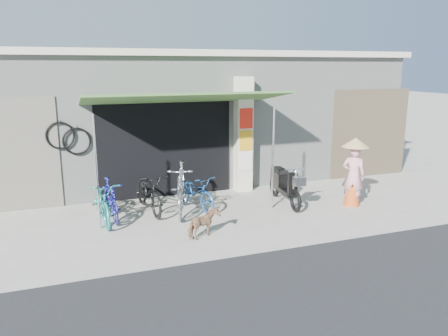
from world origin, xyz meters
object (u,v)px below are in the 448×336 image
object	(u,v)px
moped	(284,185)
nun	(354,172)
bike_navy	(195,191)
bike_black	(149,192)
bike_silver	(181,188)
street_dog	(204,224)
bike_teal	(103,201)
bike_blue	(110,199)

from	to	relation	value
moped	nun	distance (m)	1.66
bike_navy	bike_black	bearing A→B (deg)	156.52
nun	bike_navy	bearing A→B (deg)	27.17
bike_silver	bike_black	bearing A→B (deg)	170.65
bike_silver	bike_navy	distance (m)	0.48
bike_black	moped	xyz separation A→B (m)	(3.18, -0.50, 0.00)
bike_black	street_dog	xyz separation A→B (m)	(0.70, -1.95, -0.18)
moped	bike_black	bearing A→B (deg)	175.43
bike_silver	street_dog	distance (m)	1.64
bike_silver	bike_teal	bearing A→B (deg)	-163.14
bike_blue	moped	xyz separation A→B (m)	(4.06, -0.30, 0.03)
bike_silver	nun	bearing A→B (deg)	5.00
moped	bike_navy	bearing A→B (deg)	174.14
bike_teal	bike_silver	xyz separation A→B (m)	(1.72, -0.01, 0.12)
bike_blue	bike_navy	xyz separation A→B (m)	(1.94, 0.09, -0.03)
street_dog	nun	world-z (taller)	nun
bike_black	moped	size ratio (longest dim) A/B	0.98
moped	nun	bearing A→B (deg)	-20.73
bike_silver	nun	distance (m)	4.07
bike_blue	bike_navy	distance (m)	1.94
bike_navy	nun	world-z (taller)	nun
bike_blue	bike_navy	size ratio (longest dim) A/B	0.95
bike_teal	bike_navy	world-z (taller)	bike_teal
bike_teal	bike_silver	distance (m)	1.73
bike_navy	street_dog	bearing A→B (deg)	-118.37
street_dog	bike_navy	bearing A→B (deg)	-37.18
bike_black	nun	size ratio (longest dim) A/B	1.08
street_dog	moped	size ratio (longest dim) A/B	0.37
bike_blue	bike_black	distance (m)	0.90
bike_teal	bike_black	distance (m)	1.10
bike_teal	nun	world-z (taller)	nun
bike_black	bike_silver	bearing A→B (deg)	-33.35
bike_teal	bike_silver	size ratio (longest dim) A/B	0.91
bike_blue	moped	distance (m)	4.07
street_dog	moped	world-z (taller)	moped
street_dog	nun	bearing A→B (deg)	-105.03
bike_silver	street_dog	bearing A→B (deg)	-72.01
moped	bike_teal	bearing A→B (deg)	-177.95
moped	nun	world-z (taller)	nun
bike_blue	moped	world-z (taller)	moped
bike_silver	street_dog	size ratio (longest dim) A/B	2.83
bike_teal	moped	bearing A→B (deg)	-6.22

